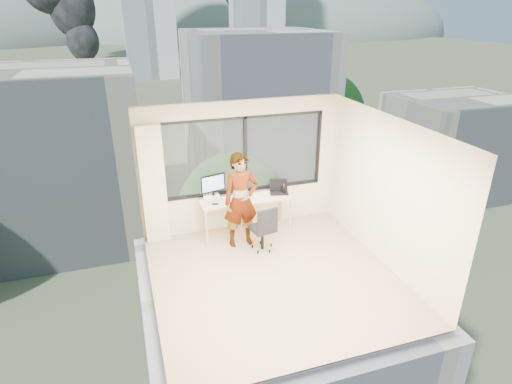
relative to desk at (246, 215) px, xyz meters
name	(u,v)px	position (x,y,z in m)	size (l,w,h in m)	color
floor	(274,277)	(0.00, -1.66, -0.38)	(4.00, 4.00, 0.01)	tan
ceiling	(277,127)	(0.00, -1.66, 2.23)	(4.00, 4.00, 0.01)	white
wall_front	(336,279)	(0.00, -3.66, 0.93)	(4.00, 0.01, 2.60)	beige
wall_left	(145,226)	(-2.00, -1.66, 0.93)	(0.01, 4.00, 2.60)	beige
wall_right	(386,192)	(2.00, -1.66, 0.93)	(0.01, 4.00, 2.60)	beige
window_wall	(243,155)	(0.05, 0.34, 1.15)	(3.30, 0.16, 1.55)	black
curtain	(153,185)	(-1.72, 0.22, 0.77)	(0.45, 0.14, 2.30)	#F4E2BE
desk	(246,215)	(0.00, 0.00, 0.00)	(1.80, 0.60, 0.75)	tan
chair	(262,227)	(0.10, -0.74, 0.09)	(0.47, 0.47, 0.92)	black
person	(241,200)	(-0.22, -0.42, 0.54)	(0.66, 0.44, 1.82)	#2D2D33
monitor	(213,187)	(-0.61, 0.15, 0.63)	(0.51, 0.11, 0.51)	black
game_console	(211,197)	(-0.65, 0.18, 0.41)	(0.30, 0.25, 0.07)	white
laptop	(279,188)	(0.70, 0.01, 0.49)	(0.36, 0.39, 0.24)	black
cellphone	(215,204)	(-0.63, -0.11, 0.38)	(0.12, 0.06, 0.01)	black
pen_cup	(284,191)	(0.80, -0.02, 0.43)	(0.09, 0.09, 0.11)	black
handbag	(280,184)	(0.80, 0.23, 0.47)	(0.26, 0.13, 0.20)	#0D4B4E
exterior_ground	(124,78)	(0.00, 118.34, -14.38)	(400.00, 400.00, 0.04)	#515B3D
near_bldg_a	(36,160)	(-9.00, 28.34, -7.38)	(16.00, 12.00, 14.00)	beige
near_bldg_b	(256,109)	(12.00, 36.34, -6.38)	(14.00, 13.00, 16.00)	silver
near_bldg_c	(452,146)	(30.00, 26.34, -9.38)	(12.00, 10.00, 10.00)	beige
far_tower_b	(148,20)	(8.00, 118.34, 0.62)	(13.00, 13.00, 30.00)	silver
far_tower_c	(256,24)	(45.00, 138.34, -1.38)	(15.00, 15.00, 26.00)	silver
hill_b	(252,33)	(100.00, 318.34, -14.38)	(300.00, 220.00, 96.00)	slate
tree_b	(234,234)	(4.00, 16.34, -9.88)	(7.60, 7.60, 9.00)	#1A4E1C
tree_c	(329,124)	(22.00, 38.34, -9.38)	(8.40, 8.40, 10.00)	#1A4E1C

